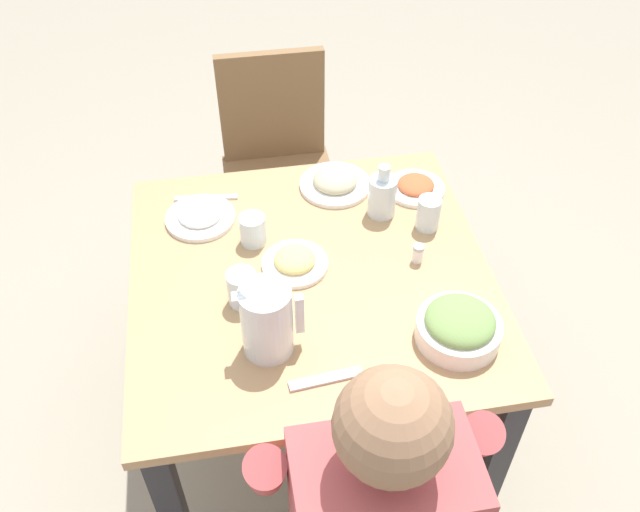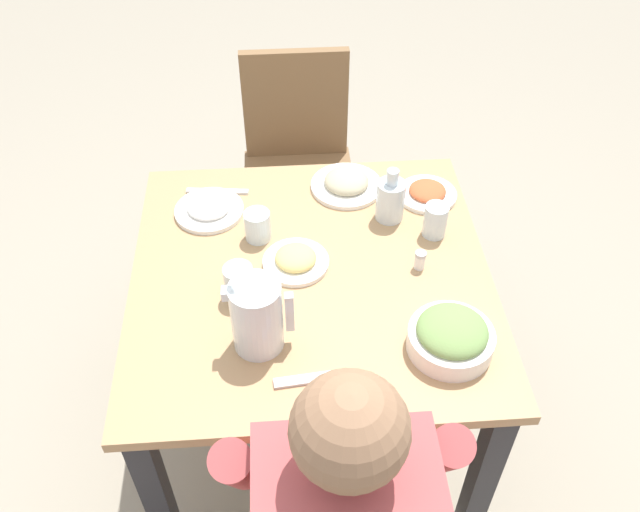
# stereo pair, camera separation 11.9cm
# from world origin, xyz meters

# --- Properties ---
(ground_plane) EXTENTS (8.00, 8.00, 0.00)m
(ground_plane) POSITION_xyz_m (0.00, 0.00, 0.00)
(ground_plane) COLOR #9E937F
(dining_table) EXTENTS (0.94, 0.94, 0.73)m
(dining_table) POSITION_xyz_m (0.00, 0.00, 0.62)
(dining_table) COLOR tan
(dining_table) RESTS_ON ground_plane
(chair_far) EXTENTS (0.40, 0.40, 0.90)m
(chair_far) POSITION_xyz_m (-0.00, 0.80, 0.51)
(chair_far) COLOR olive
(chair_far) RESTS_ON ground_plane
(diner_near) EXTENTS (0.48, 0.53, 1.19)m
(diner_near) POSITION_xyz_m (0.02, -0.60, 0.66)
(diner_near) COLOR #B24C4C
(diner_near) RESTS_ON ground_plane
(water_pitcher) EXTENTS (0.16, 0.12, 0.19)m
(water_pitcher) POSITION_xyz_m (-0.14, -0.22, 0.83)
(water_pitcher) COLOR silver
(water_pitcher) RESTS_ON dining_table
(salad_bowl) EXTENTS (0.20, 0.20, 0.09)m
(salad_bowl) POSITION_xyz_m (0.31, -0.27, 0.78)
(salad_bowl) COLOR white
(salad_bowl) RESTS_ON dining_table
(plate_beans) EXTENTS (0.21, 0.21, 0.05)m
(plate_beans) POSITION_xyz_m (0.13, 0.35, 0.75)
(plate_beans) COLOR white
(plate_beans) RESTS_ON dining_table
(plate_yoghurt) EXTENTS (0.20, 0.20, 0.04)m
(plate_yoghurt) POSITION_xyz_m (-0.28, 0.26, 0.75)
(plate_yoghurt) COLOR white
(plate_yoghurt) RESTS_ON dining_table
(plate_fries) EXTENTS (0.18, 0.18, 0.04)m
(plate_fries) POSITION_xyz_m (-0.04, 0.04, 0.75)
(plate_fries) COLOR white
(plate_fries) RESTS_ON dining_table
(plate_rice_curry) EXTENTS (0.17, 0.17, 0.04)m
(plate_rice_curry) POSITION_xyz_m (0.36, 0.29, 0.75)
(plate_rice_curry) COLOR white
(plate_rice_curry) RESTS_ON dining_table
(water_glass_center) EXTENTS (0.07, 0.07, 0.10)m
(water_glass_center) POSITION_xyz_m (-0.18, -0.07, 0.78)
(water_glass_center) COLOR silver
(water_glass_center) RESTS_ON dining_table
(water_glass_near_left) EXTENTS (0.07, 0.07, 0.09)m
(water_glass_near_left) POSITION_xyz_m (-0.14, 0.15, 0.78)
(water_glass_near_left) COLOR silver
(water_glass_near_left) RESTS_ON dining_table
(water_glass_near_right) EXTENTS (0.06, 0.06, 0.10)m
(water_glass_near_right) POSITION_xyz_m (0.35, 0.13, 0.78)
(water_glass_near_right) COLOR silver
(water_glass_near_right) RESTS_ON dining_table
(oil_carafe) EXTENTS (0.08, 0.08, 0.16)m
(oil_carafe) POSITION_xyz_m (0.24, 0.21, 0.79)
(oil_carafe) COLOR silver
(oil_carafe) RESTS_ON dining_table
(salt_shaker) EXTENTS (0.03, 0.03, 0.05)m
(salt_shaker) POSITION_xyz_m (0.29, -0.00, 0.76)
(salt_shaker) COLOR white
(salt_shaker) RESTS_ON dining_table
(fork_near) EXTENTS (0.17, 0.04, 0.01)m
(fork_near) POSITION_xyz_m (-0.02, -0.34, 0.74)
(fork_near) COLOR silver
(fork_near) RESTS_ON dining_table
(knife_near) EXTENTS (0.19, 0.04, 0.01)m
(knife_near) POSITION_xyz_m (-0.26, 0.35, 0.74)
(knife_near) COLOR silver
(knife_near) RESTS_ON dining_table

